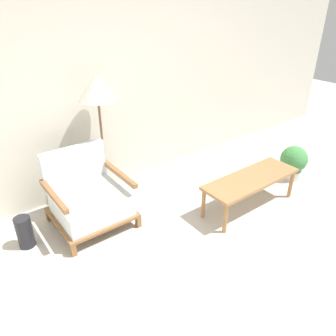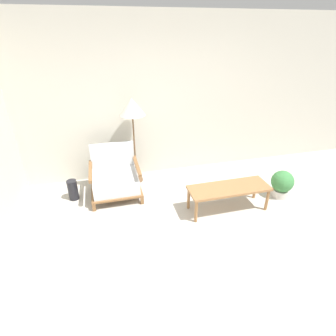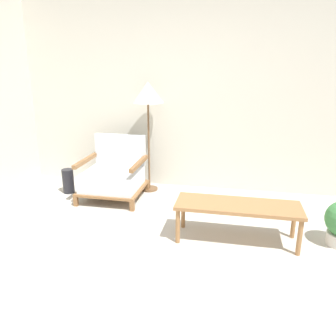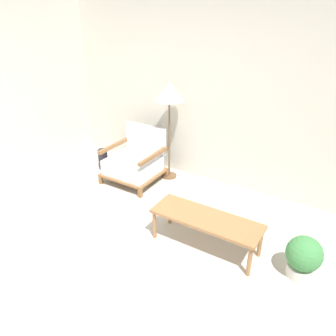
{
  "view_description": "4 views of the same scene",
  "coord_description": "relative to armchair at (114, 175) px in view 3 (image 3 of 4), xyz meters",
  "views": [
    {
      "loc": [
        -2.07,
        -0.96,
        2.21
      ],
      "look_at": [
        -0.22,
        1.5,
        0.55
      ],
      "focal_mm": 35.0,
      "sensor_mm": 36.0,
      "label": 1
    },
    {
      "loc": [
        -1.09,
        -1.89,
        2.42
      ],
      "look_at": [
        -0.22,
        1.5,
        0.55
      ],
      "focal_mm": 28.0,
      "sensor_mm": 36.0,
      "label": 2
    },
    {
      "loc": [
        0.5,
        -1.98,
        1.64
      ],
      "look_at": [
        -0.22,
        1.5,
        0.55
      ],
      "focal_mm": 35.0,
      "sensor_mm": 36.0,
      "label": 3
    },
    {
      "loc": [
        1.74,
        -1.64,
        2.42
      ],
      "look_at": [
        -0.22,
        1.5,
        0.55
      ],
      "focal_mm": 35.0,
      "sensor_mm": 36.0,
      "label": 4
    }
  ],
  "objects": [
    {
      "name": "wall_back",
      "position": [
        1.01,
        0.64,
        1.05
      ],
      "size": [
        8.0,
        0.06,
        2.7
      ],
      "color": "beige",
      "rests_on": "ground_plane"
    },
    {
      "name": "ground_plane",
      "position": [
        1.01,
        -1.84,
        -0.3
      ],
      "size": [
        14.0,
        14.0,
        0.0
      ],
      "primitive_type": "plane",
      "color": "#B7B2A8"
    },
    {
      "name": "vase",
      "position": [
        -0.67,
        0.03,
        -0.14
      ],
      "size": [
        0.15,
        0.15,
        0.33
      ],
      "primitive_type": "cylinder",
      "color": "black",
      "rests_on": "ground_plane"
    },
    {
      "name": "floor_lamp",
      "position": [
        0.38,
        0.35,
        0.99
      ],
      "size": [
        0.41,
        0.41,
        1.47
      ],
      "color": "brown",
      "rests_on": "ground_plane"
    },
    {
      "name": "armchair",
      "position": [
        0.0,
        0.0,
        0.0
      ],
      "size": [
        0.78,
        0.73,
        0.78
      ],
      "color": "brown",
      "rests_on": "ground_plane"
    },
    {
      "name": "coffee_table",
      "position": [
        1.58,
        -0.83,
        0.04
      ],
      "size": [
        1.2,
        0.41,
        0.39
      ],
      "color": "olive",
      "rests_on": "ground_plane"
    }
  ]
}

